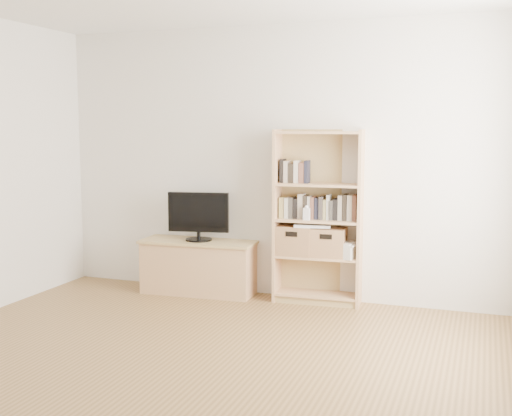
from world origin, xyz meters
The scene contains 12 objects.
floor centered at (0.00, 0.00, 0.00)m, with size 4.50×5.00×0.01m, color brown.
back_wall centered at (0.00, 2.50, 1.30)m, with size 4.50×0.02×2.60m, color silver.
tv_stand centered at (-0.76, 2.29, 0.25)m, with size 1.10×0.41×0.50m, color tan.
bookshelf centered at (0.43, 2.36, 0.81)m, with size 0.81×0.29×1.62m, color tan.
television centered at (-0.76, 2.29, 0.76)m, with size 0.60×0.05×0.47m, color black.
books_row_mid centered at (0.43, 2.37, 0.90)m, with size 0.84×0.16×0.22m, color #9F9056.
books_row_upper centered at (0.25, 2.36, 1.21)m, with size 0.35×0.13×0.18m, color #9F9056.
baby_monitor centered at (0.35, 2.26, 0.85)m, with size 0.06×0.04×0.11m, color white.
basket_left centered at (0.21, 2.34, 0.59)m, with size 0.33×0.27×0.27m, color #936642.
basket_right centered at (0.53, 2.36, 0.58)m, with size 0.32×0.26×0.26m, color #936642.
laptop centered at (0.39, 2.34, 0.74)m, with size 0.33×0.23×0.03m, color white.
magazine_stack centered at (0.71, 2.37, 0.51)m, with size 0.18×0.26×0.12m, color silver.
Camera 1 is at (1.88, -3.36, 1.65)m, focal length 45.00 mm.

